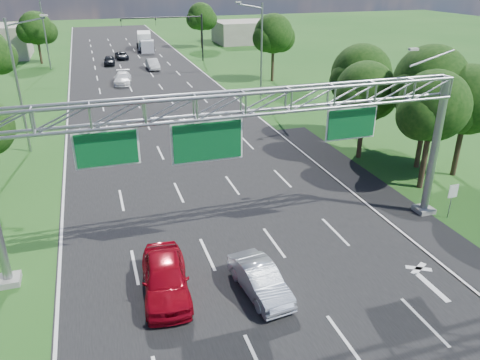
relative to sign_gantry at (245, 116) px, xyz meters
name	(u,v)px	position (x,y,z in m)	size (l,w,h in m)	color
ground	(175,137)	(-0.33, 18.00, -6.89)	(220.00, 220.00, 0.00)	#1E5118
road	(175,137)	(-0.33, 18.00, -6.89)	(18.00, 180.00, 0.02)	black
road_flare	(385,200)	(9.87, 2.00, -6.89)	(3.00, 30.00, 0.02)	black
sign_gantry	(245,116)	(0.00, 0.00, 0.00)	(23.50, 1.00, 9.56)	gray
regulatory_sign	(453,194)	(12.07, -1.02, -5.38)	(0.60, 0.08, 2.10)	gray
traffic_signal	(179,27)	(7.15, 53.00, -1.72)	(12.21, 0.24, 7.00)	black
streetlight_l_near	(20,81)	(-11.63, 18.00, -1.31)	(2.97, 0.22, 10.16)	gray
streetlight_l_far	(46,29)	(-11.63, 53.00, -1.31)	(2.97, 0.22, 10.16)	gray
streetlight_r_mid	(260,47)	(10.97, 28.00, -1.31)	(2.97, 0.22, 10.16)	gray
tree_cluster_right	(409,92)	(14.47, 7.19, -1.58)	(9.91, 14.60, 8.68)	#2D2116
tree_verge_lc	(37,30)	(-13.25, 58.04, -1.92)	(5.76, 4.80, 7.62)	#2D2116
tree_verge_rd	(274,35)	(15.75, 36.04, -1.26)	(5.76, 4.80, 8.28)	#2D2116
tree_verge_re	(202,18)	(13.75, 66.04, -1.70)	(5.76, 4.80, 7.84)	#2D2116
building_right	(247,32)	(23.67, 70.00, -4.89)	(12.00, 9.00, 4.00)	gray
red_coupe	(165,278)	(-4.61, -2.94, -6.05)	(1.98, 4.92, 1.68)	maroon
silver_sedan	(260,280)	(-0.65, -4.15, -6.21)	(1.44, 4.13, 1.36)	silver
car_queue_a	(123,78)	(-2.76, 40.09, -6.18)	(1.99, 4.90, 1.42)	white
car_queue_b	(122,55)	(-1.33, 58.41, -6.34)	(1.83, 3.97, 1.10)	black
car_queue_c	(109,60)	(-3.55, 53.79, -6.23)	(1.56, 3.87, 1.32)	black
car_queue_d	(153,64)	(2.17, 48.42, -6.18)	(1.51, 4.34, 1.43)	silver
box_truck	(145,42)	(3.45, 66.48, -5.47)	(2.86, 8.04, 2.97)	white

